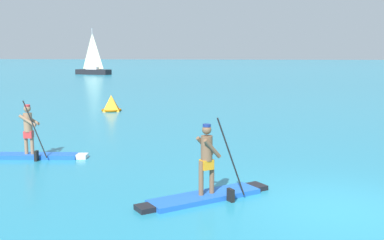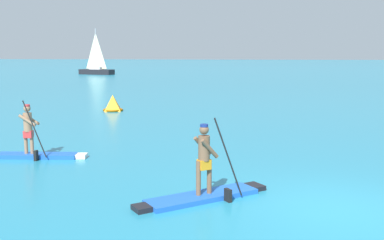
{
  "view_description": "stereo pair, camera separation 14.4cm",
  "coord_description": "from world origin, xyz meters",
  "views": [
    {
      "loc": [
        -1.86,
        -9.41,
        3.24
      ],
      "look_at": [
        -4.09,
        6.74,
        0.81
      ],
      "focal_mm": 42.15,
      "sensor_mm": 36.0,
      "label": 1
    },
    {
      "loc": [
        -1.72,
        -9.39,
        3.24
      ],
      "look_at": [
        -4.09,
        6.74,
        0.81
      ],
      "focal_mm": 42.15,
      "sensor_mm": 36.0,
      "label": 2
    }
  ],
  "objects": [
    {
      "name": "paddleboarder_mid_center",
      "position": [
        -2.87,
        0.28,
        0.33
      ],
      "size": [
        2.84,
        2.42,
        1.93
      ],
      "rotation": [
        0.0,
        0.0,
        0.68
      ],
      "color": "blue",
      "rests_on": "ground"
    },
    {
      "name": "ground",
      "position": [
        0.0,
        0.0,
        0.0
      ],
      "size": [
        440.0,
        440.0,
        0.0
      ],
      "primitive_type": "plane",
      "color": "teal"
    },
    {
      "name": "sailboat_left_horizon",
      "position": [
        -26.28,
        57.02,
        0.87
      ],
      "size": [
        5.78,
        3.09,
        6.94
      ],
      "rotation": [
        0.0,
        0.0,
        6.01
      ],
      "color": "black",
      "rests_on": "ground"
    },
    {
      "name": "race_marker_buoy",
      "position": [
        -9.82,
        14.95,
        0.39
      ],
      "size": [
        1.26,
        1.26,
        0.91
      ],
      "color": "orange",
      "rests_on": "ground"
    },
    {
      "name": "paddleboarder_near_left",
      "position": [
        -8.58,
        3.51,
        0.35
      ],
      "size": [
        3.14,
        0.89,
        1.85
      ],
      "rotation": [
        0.0,
        0.0,
        0.12
      ],
      "color": "blue",
      "rests_on": "ground"
    }
  ]
}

